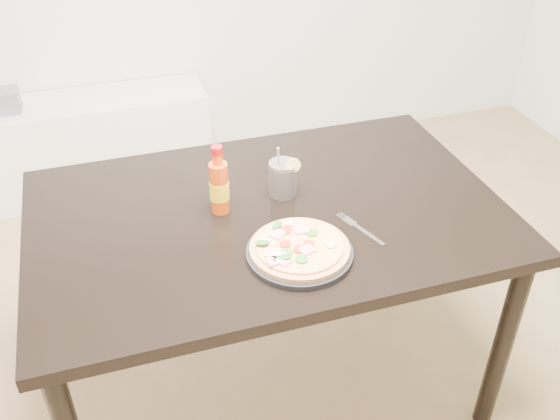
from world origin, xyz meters
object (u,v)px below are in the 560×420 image
object	(u,v)px
plate	(299,253)
cola_cup	(283,179)
media_console	(71,147)
pizza	(298,248)
dining_table	(268,232)
fork	(359,228)
hot_sauce_bottle	(219,186)

from	to	relation	value
plate	cola_cup	world-z (taller)	cola_cup
plate	media_console	world-z (taller)	plate
plate	pizza	distance (m)	0.02
media_console	dining_table	bearing A→B (deg)	-68.61
dining_table	media_console	distance (m)	1.70
cola_cup	fork	distance (m)	0.29
dining_table	pizza	xyz separation A→B (m)	(0.02, -0.23, 0.11)
dining_table	media_console	size ratio (longest dim) A/B	1.00
plate	media_console	size ratio (longest dim) A/B	0.21
media_console	pizza	bearing A→B (deg)	-70.74
plate	pizza	xyz separation A→B (m)	(-0.00, -0.00, 0.02)
fork	media_console	bearing A→B (deg)	96.00
dining_table	pizza	world-z (taller)	pizza
pizza	media_console	bearing A→B (deg)	109.26
dining_table	plate	size ratio (longest dim) A/B	4.85
hot_sauce_bottle	media_console	world-z (taller)	hot_sauce_bottle
media_console	hot_sauce_bottle	bearing A→B (deg)	-72.65
plate	cola_cup	xyz separation A→B (m)	(0.05, 0.30, 0.05)
dining_table	cola_cup	xyz separation A→B (m)	(0.07, 0.07, 0.14)
hot_sauce_bottle	fork	size ratio (longest dim) A/B	1.19
plate	media_console	distance (m)	1.93
dining_table	media_console	world-z (taller)	dining_table
cola_cup	media_console	size ratio (longest dim) A/B	0.12
pizza	media_console	world-z (taller)	pizza
media_console	cola_cup	bearing A→B (deg)	-65.38
plate	cola_cup	bearing A→B (deg)	80.64
pizza	hot_sauce_bottle	size ratio (longest dim) A/B	1.24
hot_sauce_bottle	pizza	bearing A→B (deg)	-61.06
media_console	plate	bearing A→B (deg)	-70.64
pizza	hot_sauce_bottle	xyz separation A→B (m)	(-0.15, 0.27, 0.06)
cola_cup	hot_sauce_bottle	bearing A→B (deg)	-171.54
pizza	hot_sauce_bottle	distance (m)	0.32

